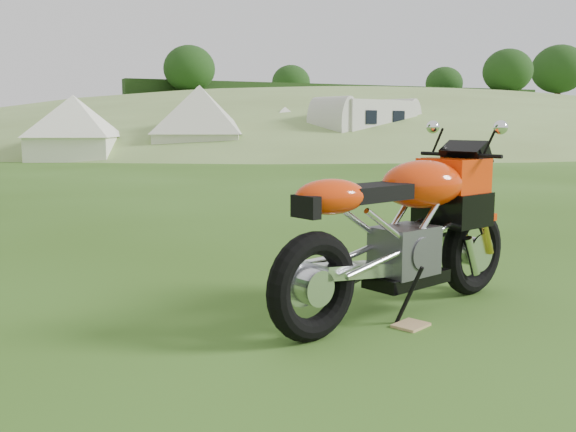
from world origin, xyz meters
name	(u,v)px	position (x,y,z in m)	size (l,w,h in m)	color
ground	(278,296)	(0.00, 0.00, 0.00)	(120.00, 120.00, 0.00)	#2A4C10
hillside	(356,140)	(24.00, 40.00, 0.00)	(80.00, 64.00, 8.00)	olive
hedgerow	(356,140)	(24.00, 40.00, 0.00)	(36.00, 1.20, 8.60)	black
sport_motorcycle	(403,219)	(0.61, -0.78, 0.68)	(2.27, 0.57, 1.36)	red
plywood_board	(411,325)	(0.51, -1.05, 0.01)	(0.22, 0.18, 0.02)	tan
tent_left	(74,126)	(0.63, 20.00, 1.23)	(2.83, 2.83, 2.45)	white
tent_mid	(200,123)	(5.16, 19.43, 1.36)	(3.13, 3.13, 2.71)	beige
tent_right	(285,128)	(9.14, 20.39, 1.12)	(2.58, 2.58, 2.24)	white
caravan	(366,128)	(11.74, 18.15, 1.15)	(4.91, 2.20, 2.30)	beige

